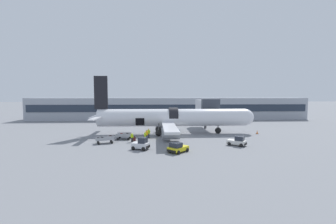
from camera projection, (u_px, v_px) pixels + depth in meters
name	position (u px, v px, depth m)	size (l,w,h in m)	color
ground_plane	(180.00, 136.00, 43.47)	(500.00, 500.00, 0.00)	slate
terminal_strip	(170.00, 108.00, 75.49)	(89.97, 9.84, 7.03)	#9EA3AD
jet_bridge_stub	(206.00, 106.00, 52.13)	(3.73, 11.08, 7.06)	#4C4C51
airplane	(171.00, 118.00, 45.51)	(33.69, 27.39, 11.68)	silver
baggage_tug_lead	(141.00, 144.00, 32.50)	(2.77, 2.37, 1.77)	silver
baggage_tug_mid	(178.00, 148.00, 30.90)	(3.20, 3.20, 1.40)	yellow
baggage_tug_rear	(237.00, 142.00, 35.00)	(3.02, 2.70, 1.51)	silver
baggage_cart_loading	(124.00, 136.00, 40.10)	(3.61, 2.11, 1.15)	#999BA0
baggage_cart_queued	(105.00, 140.00, 36.69)	(3.93, 2.28, 1.11)	#999BA0
ground_crew_loader_a	(149.00, 133.00, 41.13)	(0.60, 0.55, 1.79)	#1E2338
ground_crew_loader_b	(145.00, 136.00, 38.51)	(0.38, 0.57, 1.67)	#2D2D33
ground_crew_driver	(132.00, 137.00, 37.71)	(0.54, 0.48, 1.60)	black
ground_crew_supervisor	(147.00, 135.00, 39.55)	(0.58, 0.56, 1.78)	#1E2338
suitcase_on_tarmac_upright	(110.00, 137.00, 40.22)	(0.55, 0.43, 0.75)	#4C1E1E
suitcase_on_tarmac_spare	(134.00, 139.00, 38.66)	(0.55, 0.33, 0.78)	#4C1E1E
safety_cone_nose	(257.00, 132.00, 45.78)	(0.54, 0.54, 0.74)	black
safety_cone_engine_left	(172.00, 150.00, 31.30)	(0.50, 0.50, 0.59)	black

